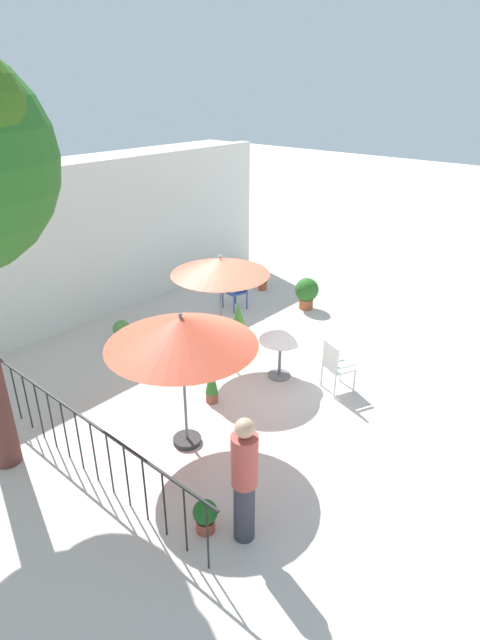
# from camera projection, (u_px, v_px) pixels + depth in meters

# --- Properties ---
(ground_plane) EXTENTS (60.00, 60.00, 0.00)m
(ground_plane) POSITION_uv_depth(u_px,v_px,m) (244.00, 371.00, 9.82)
(ground_plane) COLOR beige
(villa_facade) EXTENTS (10.17, 0.30, 3.55)m
(villa_facade) POSITION_uv_depth(u_px,v_px,m) (102.00, 241.00, 11.62)
(villa_facade) COLOR silver
(villa_facade) RESTS_ON ground
(terrace_railing) EXTENTS (0.03, 5.45, 1.01)m
(terrace_railing) POSITION_uv_depth(u_px,v_px,m) (77.00, 430.00, 7.08)
(terrace_railing) COLOR black
(terrace_railing) RESTS_ON ground
(patio_umbrella_0) EXTENTS (1.86, 1.86, 2.21)m
(patio_umbrella_0) POSITION_uv_depth(u_px,v_px,m) (220.00, 268.00, 9.38)
(patio_umbrella_0) COLOR #2D2D2D
(patio_umbrella_0) RESTS_ON ground
(patio_umbrella_1) EXTENTS (2.19, 2.19, 2.22)m
(patio_umbrella_1) POSITION_uv_depth(u_px,v_px,m) (181.00, 332.00, 7.08)
(patio_umbrella_1) COLOR #2D2D2D
(patio_umbrella_1) RESTS_ON ground
(cafe_table_0) EXTENTS (0.79, 0.79, 0.78)m
(cafe_table_0) POSITION_uv_depth(u_px,v_px,m) (280.00, 351.00, 9.44)
(cafe_table_0) COLOR white
(cafe_table_0) RESTS_ON ground
(patio_chair_0) EXTENTS (0.60, 0.61, 0.97)m
(patio_chair_0) POSITION_uv_depth(u_px,v_px,m) (335.00, 363.00, 8.98)
(patio_chair_0) COLOR silver
(patio_chair_0) RESTS_ON ground
(patio_chair_1) EXTENTS (0.51, 0.55, 0.91)m
(patio_chair_1) POSITION_uv_depth(u_px,v_px,m) (237.00, 288.00, 12.36)
(patio_chair_1) COLOR #324C95
(patio_chair_1) RESTS_ON ground
(potted_plant_0) EXTENTS (0.58, 0.58, 0.78)m
(potted_plant_0) POSITION_uv_depth(u_px,v_px,m) (307.00, 292.00, 12.35)
(potted_plant_0) COLOR #A55731
(potted_plant_0) RESTS_ON ground
(potted_plant_1) EXTENTS (0.38, 0.38, 0.54)m
(potted_plant_1) POSITION_uv_depth(u_px,v_px,m) (122.00, 331.00, 10.73)
(potted_plant_1) COLOR #B86531
(potted_plant_1) RESTS_ON ground
(potted_plant_2) EXTENTS (0.36, 0.36, 0.81)m
(potted_plant_2) POSITION_uv_depth(u_px,v_px,m) (238.00, 319.00, 10.98)
(potted_plant_2) COLOR #AA5A2E
(potted_plant_2) RESTS_ON ground
(potted_plant_3) EXTENTS (0.22, 0.22, 0.79)m
(potted_plant_3) POSITION_uv_depth(u_px,v_px,m) (211.00, 382.00, 8.74)
(potted_plant_3) COLOR brown
(potted_plant_3) RESTS_ON ground
(potted_plant_4) EXTENTS (0.34, 0.34, 0.52)m
(potted_plant_4) POSITION_uv_depth(u_px,v_px,m) (263.00, 279.00, 13.54)
(potted_plant_4) COLOR #AC4F34
(potted_plant_4) RESTS_ON ground
(potted_plant_5) EXTENTS (0.31, 0.31, 0.46)m
(potted_plant_5) POSITION_uv_depth(u_px,v_px,m) (205.00, 515.00, 6.25)
(potted_plant_5) COLOR #9D4432
(potted_plant_5) RESTS_ON ground
(potted_plant_6) EXTENTS (0.30, 0.30, 0.70)m
(potted_plant_6) POSITION_uv_depth(u_px,v_px,m) (167.00, 339.00, 10.28)
(potted_plant_6) COLOR #C15337
(potted_plant_6) RESTS_ON ground
(standing_person) EXTENTS (0.44, 0.44, 1.76)m
(standing_person) POSITION_uv_depth(u_px,v_px,m) (244.00, 479.00, 5.89)
(standing_person) COLOR #33333D
(standing_person) RESTS_ON ground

